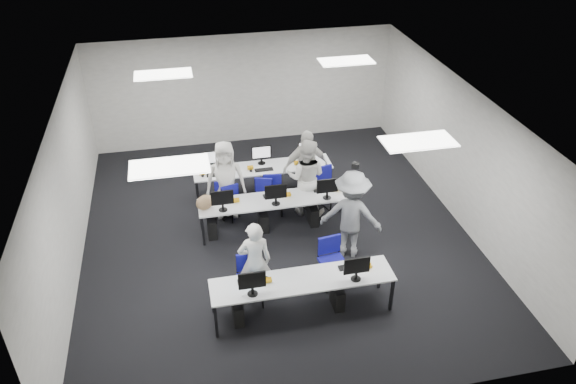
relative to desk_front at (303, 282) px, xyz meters
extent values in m
plane|color=black|center=(0.00, 2.40, -0.68)|extent=(9.00, 9.00, 0.00)
plane|color=white|center=(0.00, 2.40, 2.32)|extent=(9.00, 9.00, 0.00)
cube|color=beige|center=(0.00, 6.90, 0.82)|extent=(8.00, 0.02, 3.00)
cube|color=beige|center=(0.00, -2.10, 0.82)|extent=(8.00, 0.02, 3.00)
cube|color=beige|center=(-4.00, 2.40, 0.82)|extent=(0.02, 9.00, 3.00)
cube|color=beige|center=(4.00, 2.40, 0.82)|extent=(0.02, 9.00, 3.00)
cube|color=white|center=(-2.00, 0.40, 2.30)|extent=(1.20, 0.60, 0.02)
cube|color=white|center=(2.00, 0.40, 2.30)|extent=(1.20, 0.60, 0.02)
cube|color=white|center=(-2.00, 4.40, 2.30)|extent=(1.20, 0.60, 0.02)
cube|color=white|center=(2.00, 4.40, 2.30)|extent=(1.20, 0.60, 0.02)
cube|color=white|center=(0.00, 0.00, 0.03)|extent=(3.20, 0.70, 0.03)
cube|color=black|center=(-1.55, -0.30, -0.33)|extent=(0.05, 0.05, 0.70)
cube|color=black|center=(-1.55, 0.30, -0.33)|extent=(0.05, 0.05, 0.70)
cube|color=black|center=(1.55, -0.30, -0.33)|extent=(0.05, 0.05, 0.70)
cube|color=black|center=(1.55, 0.30, -0.33)|extent=(0.05, 0.05, 0.70)
cube|color=white|center=(0.00, 2.60, 0.03)|extent=(3.20, 0.70, 0.03)
cube|color=black|center=(-1.55, 2.30, -0.33)|extent=(0.05, 0.05, 0.70)
cube|color=black|center=(-1.55, 2.90, -0.33)|extent=(0.05, 0.05, 0.70)
cube|color=black|center=(1.55, 2.30, -0.33)|extent=(0.05, 0.05, 0.70)
cube|color=black|center=(1.55, 2.90, -0.33)|extent=(0.05, 0.05, 0.70)
cube|color=white|center=(0.00, 4.00, 0.03)|extent=(3.20, 0.70, 0.03)
cube|color=black|center=(-1.55, 3.70, -0.33)|extent=(0.05, 0.05, 0.70)
cube|color=black|center=(-1.55, 4.30, -0.33)|extent=(0.05, 0.05, 0.70)
cube|color=black|center=(1.55, 3.70, -0.33)|extent=(0.05, 0.05, 0.70)
cube|color=black|center=(1.55, 4.30, -0.33)|extent=(0.05, 0.05, 0.70)
cube|color=#0C57A1|center=(-0.90, -0.18, 0.35)|extent=(0.46, 0.04, 0.32)
cube|color=black|center=(-0.90, 0.14, 0.06)|extent=(0.42, 0.14, 0.02)
ellipsoid|color=black|center=(-0.60, 0.14, 0.07)|extent=(0.07, 0.10, 0.04)
cube|color=black|center=(-1.15, 0.00, -0.47)|extent=(0.18, 0.40, 0.42)
cube|color=white|center=(0.90, -0.18, 0.35)|extent=(0.46, 0.04, 0.32)
cube|color=black|center=(0.90, 0.14, 0.06)|extent=(0.42, 0.14, 0.02)
ellipsoid|color=black|center=(1.20, 0.14, 0.07)|extent=(0.07, 0.10, 0.04)
cube|color=black|center=(0.65, 0.00, -0.47)|extent=(0.18, 0.40, 0.42)
cube|color=white|center=(-1.10, 2.42, 0.35)|extent=(0.46, 0.04, 0.32)
cube|color=black|center=(-1.10, 2.74, 0.06)|extent=(0.42, 0.14, 0.02)
ellipsoid|color=black|center=(-0.80, 2.74, 0.07)|extent=(0.07, 0.10, 0.04)
cube|color=black|center=(-1.35, 2.60, -0.47)|extent=(0.18, 0.40, 0.42)
cube|color=white|center=(0.00, 2.42, 0.35)|extent=(0.46, 0.04, 0.32)
cube|color=black|center=(0.00, 2.74, 0.06)|extent=(0.42, 0.14, 0.02)
ellipsoid|color=black|center=(0.30, 2.74, 0.07)|extent=(0.07, 0.10, 0.04)
cube|color=black|center=(-0.25, 2.60, -0.47)|extent=(0.18, 0.40, 0.42)
cube|color=white|center=(1.10, 2.42, 0.35)|extent=(0.46, 0.04, 0.32)
cube|color=black|center=(1.10, 2.74, 0.06)|extent=(0.42, 0.14, 0.02)
ellipsoid|color=black|center=(1.40, 2.74, 0.07)|extent=(0.07, 0.10, 0.04)
cube|color=black|center=(0.85, 2.60, -0.47)|extent=(0.18, 0.40, 0.42)
cube|color=white|center=(-1.10, 4.18, 0.35)|extent=(0.46, 0.04, 0.32)
cube|color=black|center=(-1.10, 3.86, 0.06)|extent=(0.42, 0.14, 0.02)
ellipsoid|color=black|center=(-1.40, 3.86, 0.07)|extent=(0.07, 0.10, 0.04)
cube|color=black|center=(-0.85, 4.00, -0.47)|extent=(0.18, 0.40, 0.42)
cube|color=white|center=(0.00, 4.18, 0.35)|extent=(0.46, 0.04, 0.32)
cube|color=black|center=(0.00, 3.86, 0.06)|extent=(0.42, 0.14, 0.02)
ellipsoid|color=black|center=(-0.30, 3.86, 0.07)|extent=(0.07, 0.10, 0.04)
cube|color=black|center=(0.25, 4.00, -0.47)|extent=(0.18, 0.40, 0.42)
cube|color=white|center=(1.10, 4.18, 0.35)|extent=(0.46, 0.04, 0.32)
cube|color=black|center=(1.10, 3.86, 0.06)|extent=(0.42, 0.14, 0.02)
ellipsoid|color=black|center=(0.80, 3.86, 0.07)|extent=(0.07, 0.10, 0.04)
cube|color=black|center=(1.35, 4.00, -0.47)|extent=(0.18, 0.40, 0.42)
cube|color=navy|center=(-0.86, 0.45, -0.21)|extent=(0.47, 0.45, 0.06)
cube|color=navy|center=(-0.85, 0.65, 0.05)|extent=(0.43, 0.08, 0.37)
cube|color=navy|center=(0.73, 0.62, -0.20)|extent=(0.51, 0.49, 0.06)
cube|color=navy|center=(0.70, 0.82, 0.07)|extent=(0.44, 0.11, 0.38)
cube|color=navy|center=(-1.02, 3.19, -0.26)|extent=(0.46, 0.45, 0.06)
cube|color=navy|center=(-0.99, 3.37, -0.02)|extent=(0.39, 0.11, 0.33)
cube|color=navy|center=(0.08, 3.21, -0.24)|extent=(0.48, 0.46, 0.06)
cube|color=navy|center=(0.11, 3.40, 0.01)|extent=(0.41, 0.11, 0.35)
cube|color=navy|center=(1.07, 3.07, -0.20)|extent=(0.59, 0.58, 0.06)
cube|color=navy|center=(1.00, 3.26, 0.08)|extent=(0.43, 0.21, 0.38)
cube|color=navy|center=(-0.93, 3.33, -0.25)|extent=(0.50, 0.49, 0.06)
cube|color=navy|center=(-0.88, 3.15, 0.00)|extent=(0.40, 0.15, 0.34)
cube|color=navy|center=(-0.05, 3.49, -0.25)|extent=(0.52, 0.51, 0.06)
cube|color=navy|center=(-0.11, 3.31, 0.00)|extent=(0.39, 0.17, 0.34)
cube|color=navy|center=(1.20, 3.55, -0.19)|extent=(0.56, 0.55, 0.06)
cube|color=navy|center=(1.25, 3.34, 0.09)|extent=(0.45, 0.15, 0.39)
ellipsoid|color=#8C6748|center=(-1.45, 2.54, 0.21)|extent=(0.46, 0.38, 0.32)
imported|color=white|center=(-0.75, 0.54, 0.14)|extent=(0.60, 0.40, 1.64)
imported|color=white|center=(0.80, 3.07, 0.22)|extent=(1.07, 0.96, 1.80)
imported|color=white|center=(-0.93, 3.36, 0.21)|extent=(0.92, 0.65, 1.78)
imported|color=white|center=(0.88, 3.44, 0.23)|extent=(1.12, 0.59, 1.83)
imported|color=slate|center=(1.31, 1.41, 0.26)|extent=(1.40, 1.15, 1.89)
cube|color=black|center=(1.38, 1.58, 1.27)|extent=(0.20, 0.22, 0.10)
camera|label=1|loc=(-1.78, -7.15, 6.48)|focal=35.00mm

